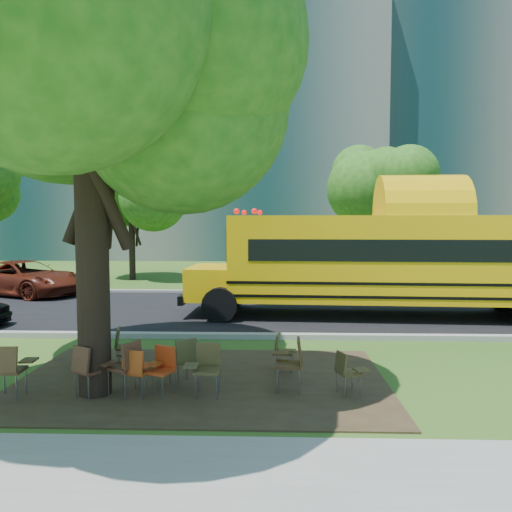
{
  "coord_description": "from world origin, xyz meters",
  "views": [
    {
      "loc": [
        2.35,
        -9.79,
        3.06
      ],
      "look_at": [
        1.89,
        4.04,
        2.09
      ],
      "focal_mm": 35.0,
      "sensor_mm": 36.0,
      "label": 1
    }
  ],
  "objects_px": {
    "main_tree": "(88,45)",
    "bg_car_red": "(24,278)",
    "chair_10": "(124,343)",
    "chair_4": "(138,368)",
    "chair_11": "(185,356)",
    "chair_1": "(89,366)",
    "chair_7": "(347,369)",
    "chair_6": "(292,359)",
    "chair_0": "(10,366)",
    "chair_12": "(282,349)",
    "chair_5": "(206,364)",
    "school_bus": "(415,259)",
    "chair_3": "(160,365)",
    "chair_8": "(98,345)",
    "chair_2": "(128,362)",
    "chair_9": "(99,349)"
  },
  "relations": [
    {
      "from": "main_tree",
      "to": "bg_car_red",
      "type": "bearing_deg",
      "value": 121.61
    },
    {
      "from": "chair_10",
      "to": "bg_car_red",
      "type": "distance_m",
      "value": 12.23
    },
    {
      "from": "chair_4",
      "to": "chair_11",
      "type": "relative_size",
      "value": 0.95
    },
    {
      "from": "main_tree",
      "to": "chair_1",
      "type": "height_order",
      "value": "main_tree"
    },
    {
      "from": "chair_7",
      "to": "chair_10",
      "type": "relative_size",
      "value": 0.9
    },
    {
      "from": "main_tree",
      "to": "chair_6",
      "type": "bearing_deg",
      "value": 4.57
    },
    {
      "from": "chair_0",
      "to": "chair_10",
      "type": "distance_m",
      "value": 2.33
    },
    {
      "from": "main_tree",
      "to": "chair_10",
      "type": "distance_m",
      "value": 5.72
    },
    {
      "from": "chair_11",
      "to": "bg_car_red",
      "type": "xyz_separation_m",
      "value": [
        -8.59,
        10.98,
        0.16
      ]
    },
    {
      "from": "chair_4",
      "to": "chair_12",
      "type": "relative_size",
      "value": 1.12
    },
    {
      "from": "chair_5",
      "to": "chair_7",
      "type": "xyz_separation_m",
      "value": [
        2.47,
        0.12,
        -0.1
      ]
    },
    {
      "from": "school_bus",
      "to": "chair_0",
      "type": "xyz_separation_m",
      "value": [
        -8.97,
        -7.57,
        -1.28
      ]
    },
    {
      "from": "chair_1",
      "to": "chair_5",
      "type": "xyz_separation_m",
      "value": [
        2.0,
        0.19,
        -0.01
      ]
    },
    {
      "from": "school_bus",
      "to": "chair_3",
      "type": "distance_m",
      "value": 9.81
    },
    {
      "from": "chair_3",
      "to": "chair_8",
      "type": "distance_m",
      "value": 2.15
    },
    {
      "from": "chair_10",
      "to": "bg_car_red",
      "type": "height_order",
      "value": "bg_car_red"
    },
    {
      "from": "bg_car_red",
      "to": "chair_11",
      "type": "bearing_deg",
      "value": -120.33
    },
    {
      "from": "school_bus",
      "to": "chair_12",
      "type": "relative_size",
      "value": 17.4
    },
    {
      "from": "chair_1",
      "to": "chair_12",
      "type": "relative_size",
      "value": 1.22
    },
    {
      "from": "chair_6",
      "to": "school_bus",
      "type": "bearing_deg",
      "value": -27.47
    },
    {
      "from": "chair_7",
      "to": "chair_11",
      "type": "xyz_separation_m",
      "value": [
        -2.93,
        0.42,
        0.08
      ]
    },
    {
      "from": "chair_6",
      "to": "chair_8",
      "type": "height_order",
      "value": "chair_6"
    },
    {
      "from": "chair_0",
      "to": "chair_11",
      "type": "xyz_separation_m",
      "value": [
        2.87,
        0.82,
        -0.03
      ]
    },
    {
      "from": "school_bus",
      "to": "bg_car_red",
      "type": "distance_m",
      "value": 15.33
    },
    {
      "from": "chair_1",
      "to": "chair_7",
      "type": "height_order",
      "value": "chair_1"
    },
    {
      "from": "chair_4",
      "to": "chair_2",
      "type": "bearing_deg",
      "value": 171.8
    },
    {
      "from": "chair_7",
      "to": "chair_3",
      "type": "bearing_deg",
      "value": -108.18
    },
    {
      "from": "chair_7",
      "to": "main_tree",
      "type": "bearing_deg",
      "value": -108.39
    },
    {
      "from": "chair_6",
      "to": "chair_9",
      "type": "height_order",
      "value": "chair_6"
    },
    {
      "from": "school_bus",
      "to": "chair_12",
      "type": "distance_m",
      "value": 7.37
    },
    {
      "from": "chair_12",
      "to": "chair_0",
      "type": "bearing_deg",
      "value": -60.48
    },
    {
      "from": "main_tree",
      "to": "bg_car_red",
      "type": "height_order",
      "value": "main_tree"
    },
    {
      "from": "chair_11",
      "to": "school_bus",
      "type": "bearing_deg",
      "value": 11.91
    },
    {
      "from": "chair_2",
      "to": "chair_7",
      "type": "relative_size",
      "value": 1.26
    },
    {
      "from": "school_bus",
      "to": "chair_7",
      "type": "height_order",
      "value": "school_bus"
    },
    {
      "from": "chair_1",
      "to": "chair_8",
      "type": "relative_size",
      "value": 1.12
    },
    {
      "from": "chair_9",
      "to": "chair_4",
      "type": "bearing_deg",
      "value": -166.3
    },
    {
      "from": "chair_12",
      "to": "chair_9",
      "type": "bearing_deg",
      "value": -77.57
    },
    {
      "from": "chair_4",
      "to": "chair_6",
      "type": "height_order",
      "value": "chair_6"
    },
    {
      "from": "chair_3",
      "to": "chair_7",
      "type": "xyz_separation_m",
      "value": [
        3.28,
        0.1,
        -0.06
      ]
    },
    {
      "from": "chair_1",
      "to": "bg_car_red",
      "type": "distance_m",
      "value": 13.68
    },
    {
      "from": "chair_8",
      "to": "bg_car_red",
      "type": "bearing_deg",
      "value": 36.48
    },
    {
      "from": "school_bus",
      "to": "main_tree",
      "type": "bearing_deg",
      "value": -133.25
    },
    {
      "from": "chair_1",
      "to": "chair_8",
      "type": "xyz_separation_m",
      "value": [
        -0.42,
        1.63,
        -0.06
      ]
    },
    {
      "from": "main_tree",
      "to": "chair_1",
      "type": "bearing_deg",
      "value": -102.2
    },
    {
      "from": "school_bus",
      "to": "chair_5",
      "type": "height_order",
      "value": "school_bus"
    },
    {
      "from": "chair_11",
      "to": "bg_car_red",
      "type": "height_order",
      "value": "bg_car_red"
    },
    {
      "from": "chair_12",
      "to": "chair_6",
      "type": "bearing_deg",
      "value": 16.33
    },
    {
      "from": "chair_6",
      "to": "chair_7",
      "type": "bearing_deg",
      "value": -96.07
    },
    {
      "from": "chair_0",
      "to": "chair_3",
      "type": "height_order",
      "value": "chair_0"
    }
  ]
}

